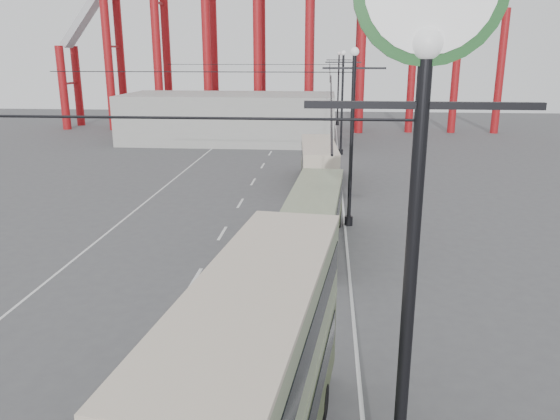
# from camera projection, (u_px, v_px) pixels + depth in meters

# --- Properties ---
(road_markings) EXTENTS (12.52, 120.00, 0.01)m
(road_markings) POSITION_uv_depth(u_px,v_px,m) (237.00, 213.00, 31.92)
(road_markings) COLOR silver
(road_markings) RESTS_ON ground
(lamp_post_near) EXTENTS (3.20, 0.44, 10.80)m
(lamp_post_near) POSITION_uv_depth(u_px,v_px,m) (420.00, 138.00, 7.48)
(lamp_post_near) COLOR black
(lamp_post_near) RESTS_ON ground
(lamp_post_mid) EXTENTS (3.20, 0.44, 9.32)m
(lamp_post_mid) POSITION_uv_depth(u_px,v_px,m) (352.00, 140.00, 28.47)
(lamp_post_mid) COLOR black
(lamp_post_mid) RESTS_ON ground
(lamp_post_far) EXTENTS (3.20, 0.44, 9.32)m
(lamp_post_far) POSITION_uv_depth(u_px,v_px,m) (342.00, 103.00, 49.55)
(lamp_post_far) COLOR black
(lamp_post_far) RESTS_ON ground
(lamp_post_distant) EXTENTS (3.20, 0.44, 9.32)m
(lamp_post_distant) POSITION_uv_depth(u_px,v_px,m) (338.00, 89.00, 70.62)
(lamp_post_distant) COLOR black
(lamp_post_distant) RESTS_ON ground
(fairground_shed) EXTENTS (22.00, 10.00, 5.00)m
(fairground_shed) POSITION_uv_depth(u_px,v_px,m) (230.00, 118.00, 57.81)
(fairground_shed) COLOR #9A9995
(fairground_shed) RESTS_ON ground
(double_decker_bus) EXTENTS (3.30, 9.21, 4.84)m
(double_decker_bus) POSITION_uv_depth(u_px,v_px,m) (259.00, 374.00, 11.08)
(double_decker_bus) COLOR #364223
(double_decker_bus) RESTS_ON ground
(single_decker_green) EXTENTS (2.88, 9.97, 2.79)m
(single_decker_green) POSITION_uv_depth(u_px,v_px,m) (315.00, 214.00, 26.30)
(single_decker_green) COLOR gray
(single_decker_green) RESTS_ON ground
(single_decker_cream) EXTENTS (2.91, 9.46, 2.90)m
(single_decker_cream) POSITION_uv_depth(u_px,v_px,m) (319.00, 161.00, 38.97)
(single_decker_cream) COLOR beige
(single_decker_cream) RESTS_ON ground
(pedestrian) EXTENTS (0.64, 0.43, 1.73)m
(pedestrian) POSITION_uv_depth(u_px,v_px,m) (199.00, 324.00, 17.00)
(pedestrian) COLOR black
(pedestrian) RESTS_ON ground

